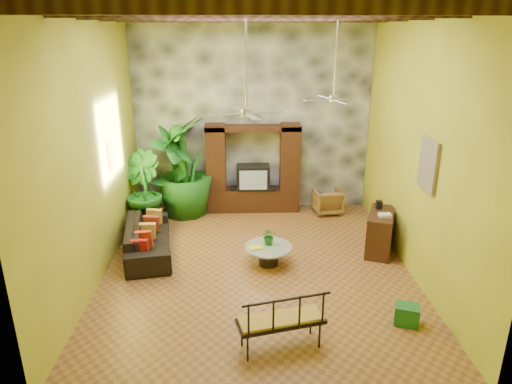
{
  "coord_description": "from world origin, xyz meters",
  "views": [
    {
      "loc": [
        -0.29,
        -8.13,
        4.51
      ],
      "look_at": [
        -0.02,
        0.2,
        1.54
      ],
      "focal_mm": 32.0,
      "sensor_mm": 36.0,
      "label": 1
    }
  ],
  "objects_px": {
    "ceiling_fan_front": "(246,100)",
    "ceiling_fan_back": "(334,88)",
    "entertainment_center": "(253,175)",
    "sofa": "(148,238)",
    "tall_plant_a": "(174,174)",
    "side_console": "(380,232)",
    "green_bin": "(407,315)",
    "iron_bench": "(281,319)",
    "wicker_armchair": "(328,201)",
    "tall_plant_b": "(142,191)",
    "coffee_table": "(268,253)",
    "tall_plant_c": "(184,167)"
  },
  "relations": [
    {
      "from": "tall_plant_c",
      "to": "green_bin",
      "type": "xyz_separation_m",
      "value": [
        4.11,
        -4.84,
        -1.1
      ]
    },
    {
      "from": "coffee_table",
      "to": "side_console",
      "type": "relative_size",
      "value": 0.86
    },
    {
      "from": "side_console",
      "to": "green_bin",
      "type": "relative_size",
      "value": 2.88
    },
    {
      "from": "coffee_table",
      "to": "wicker_armchair",
      "type": "bearing_deg",
      "value": 58.07
    },
    {
      "from": "ceiling_fan_front",
      "to": "coffee_table",
      "type": "distance_m",
      "value": 3.22
    },
    {
      "from": "tall_plant_b",
      "to": "ceiling_fan_front",
      "type": "bearing_deg",
      "value": -45.59
    },
    {
      "from": "side_console",
      "to": "tall_plant_b",
      "type": "bearing_deg",
      "value": -174.43
    },
    {
      "from": "entertainment_center",
      "to": "tall_plant_b",
      "type": "bearing_deg",
      "value": -158.65
    },
    {
      "from": "ceiling_fan_front",
      "to": "green_bin",
      "type": "xyz_separation_m",
      "value": [
        2.56,
        -1.54,
        -3.23
      ]
    },
    {
      "from": "side_console",
      "to": "ceiling_fan_front",
      "type": "bearing_deg",
      "value": -138.86
    },
    {
      "from": "sofa",
      "to": "tall_plant_b",
      "type": "relative_size",
      "value": 1.23
    },
    {
      "from": "tall_plant_b",
      "to": "green_bin",
      "type": "height_order",
      "value": "tall_plant_b"
    },
    {
      "from": "tall_plant_a",
      "to": "tall_plant_b",
      "type": "xyz_separation_m",
      "value": [
        -0.69,
        -0.56,
        -0.24
      ]
    },
    {
      "from": "wicker_armchair",
      "to": "side_console",
      "type": "xyz_separation_m",
      "value": [
        0.72,
        -2.21,
        0.12
      ]
    },
    {
      "from": "ceiling_fan_front",
      "to": "tall_plant_c",
      "type": "height_order",
      "value": "ceiling_fan_front"
    },
    {
      "from": "green_bin",
      "to": "iron_bench",
      "type": "bearing_deg",
      "value": -164.37
    },
    {
      "from": "ceiling_fan_front",
      "to": "sofa",
      "type": "bearing_deg",
      "value": 151.3
    },
    {
      "from": "tall_plant_a",
      "to": "ceiling_fan_front",
      "type": "bearing_deg",
      "value": -60.1
    },
    {
      "from": "wicker_armchair",
      "to": "green_bin",
      "type": "height_order",
      "value": "wicker_armchair"
    },
    {
      "from": "ceiling_fan_back",
      "to": "tall_plant_a",
      "type": "bearing_deg",
      "value": 157.68
    },
    {
      "from": "tall_plant_b",
      "to": "iron_bench",
      "type": "bearing_deg",
      "value": -57.79
    },
    {
      "from": "wicker_armchair",
      "to": "green_bin",
      "type": "relative_size",
      "value": 1.82
    },
    {
      "from": "side_console",
      "to": "iron_bench",
      "type": "bearing_deg",
      "value": -106.12
    },
    {
      "from": "wicker_armchair",
      "to": "tall_plant_a",
      "type": "relative_size",
      "value": 0.3
    },
    {
      "from": "tall_plant_c",
      "to": "iron_bench",
      "type": "relative_size",
      "value": 1.85
    },
    {
      "from": "tall_plant_b",
      "to": "green_bin",
      "type": "xyz_separation_m",
      "value": [
        5.01,
        -4.04,
        -0.77
      ]
    },
    {
      "from": "tall_plant_b",
      "to": "coffee_table",
      "type": "bearing_deg",
      "value": -34.31
    },
    {
      "from": "sofa",
      "to": "coffee_table",
      "type": "xyz_separation_m",
      "value": [
        2.53,
        -0.61,
        -0.08
      ]
    },
    {
      "from": "entertainment_center",
      "to": "coffee_table",
      "type": "xyz_separation_m",
      "value": [
        0.23,
        -3.0,
        -0.71
      ]
    },
    {
      "from": "tall_plant_a",
      "to": "side_console",
      "type": "bearing_deg",
      "value": -23.52
    },
    {
      "from": "wicker_armchair",
      "to": "sofa",
      "type": "bearing_deg",
      "value": 18.01
    },
    {
      "from": "tall_plant_a",
      "to": "tall_plant_c",
      "type": "height_order",
      "value": "tall_plant_c"
    },
    {
      "from": "sofa",
      "to": "iron_bench",
      "type": "distance_m",
      "value": 4.16
    },
    {
      "from": "entertainment_center",
      "to": "tall_plant_c",
      "type": "bearing_deg",
      "value": -172.41
    },
    {
      "from": "ceiling_fan_front",
      "to": "wicker_armchair",
      "type": "xyz_separation_m",
      "value": [
        2.13,
        3.27,
        -3.08
      ]
    },
    {
      "from": "tall_plant_a",
      "to": "sofa",
      "type": "bearing_deg",
      "value": -100.06
    },
    {
      "from": "ceiling_fan_back",
      "to": "wicker_armchair",
      "type": "bearing_deg",
      "value": 78.78
    },
    {
      "from": "coffee_table",
      "to": "green_bin",
      "type": "distance_m",
      "value": 2.97
    },
    {
      "from": "tall_plant_a",
      "to": "tall_plant_c",
      "type": "xyz_separation_m",
      "value": [
        0.21,
        0.24,
        0.1
      ]
    },
    {
      "from": "ceiling_fan_back",
      "to": "tall_plant_b",
      "type": "relative_size",
      "value": 1.0
    },
    {
      "from": "sofa",
      "to": "wicker_armchair",
      "type": "height_order",
      "value": "sofa"
    },
    {
      "from": "side_console",
      "to": "coffee_table",
      "type": "bearing_deg",
      "value": -147.08
    },
    {
      "from": "entertainment_center",
      "to": "sofa",
      "type": "distance_m",
      "value": 3.37
    },
    {
      "from": "tall_plant_a",
      "to": "tall_plant_c",
      "type": "distance_m",
      "value": 0.33
    },
    {
      "from": "sofa",
      "to": "wicker_armchair",
      "type": "bearing_deg",
      "value": -73.56
    },
    {
      "from": "entertainment_center",
      "to": "coffee_table",
      "type": "relative_size",
      "value": 2.52
    },
    {
      "from": "wicker_armchair",
      "to": "tall_plant_c",
      "type": "distance_m",
      "value": 3.8
    },
    {
      "from": "side_console",
      "to": "entertainment_center",
      "type": "bearing_deg",
      "value": 157.7
    },
    {
      "from": "wicker_armchair",
      "to": "iron_bench",
      "type": "relative_size",
      "value": 0.51
    },
    {
      "from": "ceiling_fan_front",
      "to": "ceiling_fan_back",
      "type": "distance_m",
      "value": 2.41
    }
  ]
}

